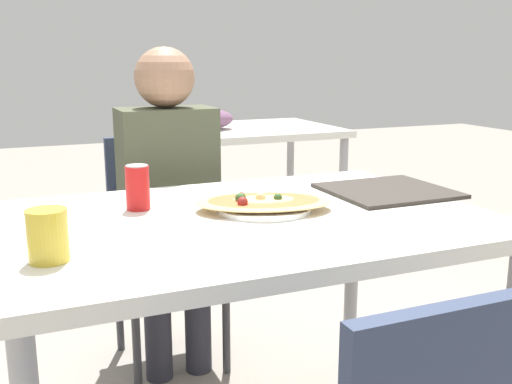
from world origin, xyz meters
The scene contains 8 objects.
dining_table centered at (0.00, 0.00, 0.69)m, with size 1.28×0.88×0.77m.
chair_far_seated centered at (-0.04, 0.77, 0.49)m, with size 0.40×0.40×0.88m.
person_seated centered at (-0.04, 0.66, 0.71)m, with size 0.34×0.24×1.22m.
pizza_main centered at (0.06, 0.03, 0.79)m, with size 0.43×0.33×0.05m.
soda_can centered at (-0.25, 0.18, 0.83)m, with size 0.07×0.07×0.12m.
drink_glass centered at (-0.51, -0.18, 0.82)m, with size 0.08×0.08×0.11m.
serving_tray centered at (0.51, 0.08, 0.77)m, with size 0.36×0.34×0.01m.
background_table centered at (0.69, 1.87, 0.71)m, with size 1.10×0.80×0.89m.
Camera 1 is at (-0.58, -1.44, 1.18)m, focal length 42.00 mm.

